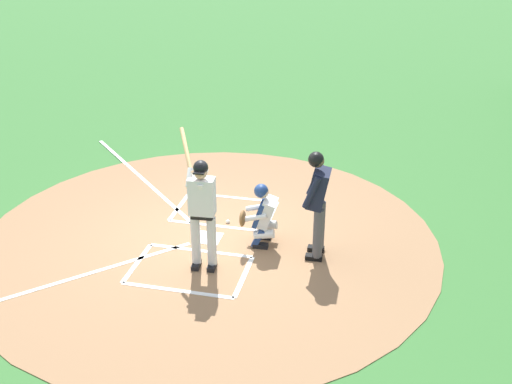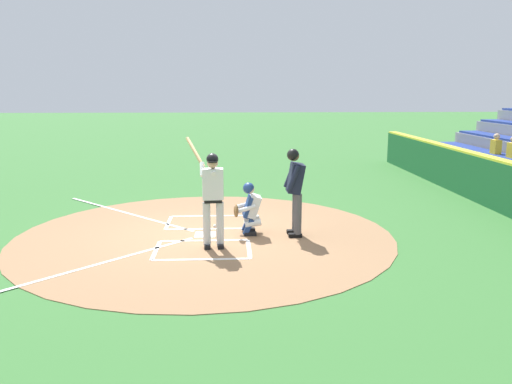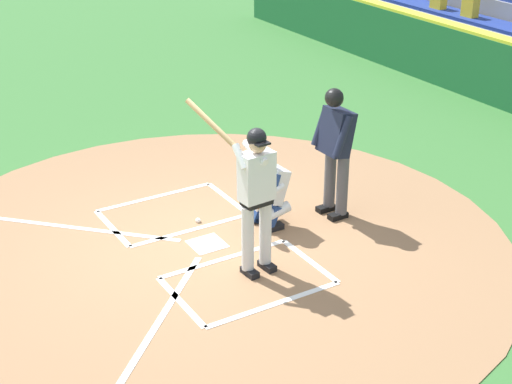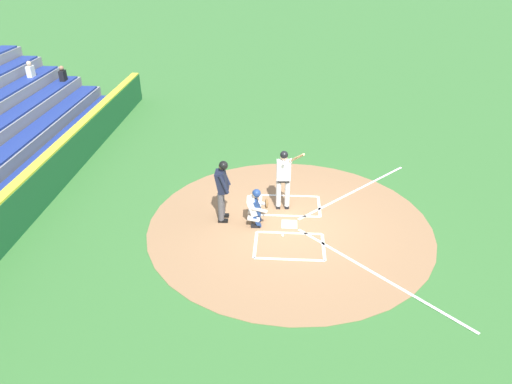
{
  "view_description": "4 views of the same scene",
  "coord_description": "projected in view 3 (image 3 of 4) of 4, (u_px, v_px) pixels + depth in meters",
  "views": [
    {
      "loc": [
        -9.15,
        -2.97,
        5.52
      ],
      "look_at": [
        -0.47,
        -0.97,
        1.24
      ],
      "focal_mm": 44.09,
      "sensor_mm": 36.0,
      "label": 1
    },
    {
      "loc": [
        -10.66,
        -0.54,
        3.07
      ],
      "look_at": [
        0.02,
        -1.09,
        0.93
      ],
      "focal_mm": 36.06,
      "sensor_mm": 36.0,
      "label": 2
    },
    {
      "loc": [
        -7.99,
        4.07,
        5.0
      ],
      "look_at": [
        -0.44,
        -0.48,
        0.83
      ],
      "focal_mm": 54.92,
      "sensor_mm": 36.0,
      "label": 3
    },
    {
      "loc": [
        11.34,
        -0.23,
        7.33
      ],
      "look_at": [
        -0.09,
        -0.96,
        0.98
      ],
      "focal_mm": 33.15,
      "sensor_mm": 36.0,
      "label": 4
    }
  ],
  "objects": [
    {
      "name": "home_plate_and_chalk",
      "position": [
        145.0,
        262.0,
        9.8
      ],
      "size": [
        7.93,
        4.91,
        0.01
      ],
      "color": "white",
      "rests_on": "dirt_circle"
    },
    {
      "name": "dirt_circle",
      "position": [
        207.0,
        244.0,
        10.22
      ],
      "size": [
        8.0,
        8.0,
        0.01
      ],
      "primitive_type": "cylinder",
      "color": "#99704C",
      "rests_on": "ground"
    },
    {
      "name": "catcher",
      "position": [
        268.0,
        187.0,
        10.44
      ],
      "size": [
        0.6,
        0.6,
        1.13
      ],
      "color": "black",
      "rests_on": "ground"
    },
    {
      "name": "plate_umpire",
      "position": [
        335.0,
        144.0,
        10.54
      ],
      "size": [
        0.58,
        0.41,
        1.86
      ],
      "color": "#4C4C51",
      "rests_on": "ground"
    },
    {
      "name": "ground_plane",
      "position": [
        207.0,
        245.0,
        10.22
      ],
      "size": [
        120.0,
        120.0,
        0.0
      ],
      "primitive_type": "plane",
      "color": "#387033"
    },
    {
      "name": "batter",
      "position": [
        255.0,
        190.0,
        9.15
      ],
      "size": [
        0.9,
        0.77,
        2.13
      ],
      "color": "silver",
      "rests_on": "ground"
    },
    {
      "name": "baseball",
      "position": [
        198.0,
        220.0,
        10.77
      ],
      "size": [
        0.07,
        0.07,
        0.07
      ],
      "primitive_type": "sphere",
      "color": "white",
      "rests_on": "ground"
    }
  ]
}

